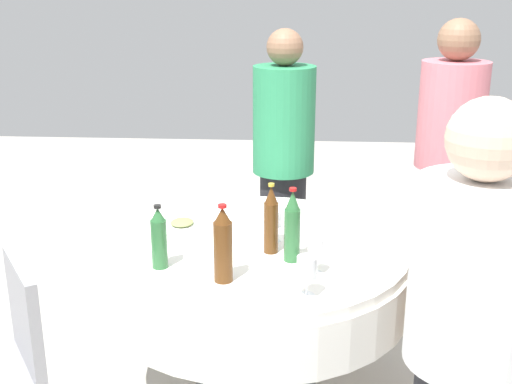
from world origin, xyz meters
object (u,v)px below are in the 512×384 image
object	(u,v)px
person_west	(464,359)
chair_front	(487,336)
bottle_brown_mid	(271,221)
person_mid	(446,172)
plate_north	(182,225)
wine_glass_east	(316,249)
wine_glass_right	(307,269)
dining_table	(256,276)
chair_east	(0,359)
plate_inner	(275,215)
person_south	(283,167)
bottle_green_right	(292,227)
wine_glass_left	(274,221)
bottle_brown_south	(223,246)
bottle_green_west	(159,239)

from	to	relation	value
person_west	chair_front	xyz separation A→B (m)	(-0.64, 0.27, -0.29)
bottle_brown_mid	person_mid	world-z (taller)	person_mid
plate_north	wine_glass_east	bearing A→B (deg)	52.90
wine_glass_right	person_west	distance (m)	0.66
dining_table	chair_east	size ratio (longest dim) A/B	1.53
plate_inner	person_south	world-z (taller)	person_south
bottle_green_right	person_west	distance (m)	0.94
bottle_brown_mid	wine_glass_right	xyz separation A→B (m)	(0.39, 0.15, -0.03)
wine_glass_east	chair_front	xyz separation A→B (m)	(0.04, 0.67, -0.33)
bottle_green_right	wine_glass_left	xyz separation A→B (m)	(-0.19, -0.08, -0.04)
plate_north	person_west	distance (m)	1.51
wine_glass_right	wine_glass_left	bearing A→B (deg)	-164.52
dining_table	wine_glass_east	size ratio (longest dim) A/B	9.36
chair_east	chair_front	distance (m)	1.82
wine_glass_right	bottle_brown_mid	bearing A→B (deg)	-159.46
bottle_brown_mid	bottle_brown_south	bearing A→B (deg)	-30.27
chair_front	person_west	bearing A→B (deg)	-3.15
person_mid	plate_north	bearing A→B (deg)	-104.30
person_west	chair_east	world-z (taller)	person_west
bottle_brown_mid	person_south	distance (m)	0.99
bottle_brown_mid	plate_north	world-z (taller)	bottle_brown_mid
plate_inner	chair_east	xyz separation A→B (m)	(0.96, -0.95, -0.23)
person_west	chair_east	xyz separation A→B (m)	(-0.36, -1.53, -0.29)
bottle_brown_mid	bottle_green_right	xyz separation A→B (m)	(0.08, 0.09, 0.00)
plate_north	wine_glass_left	bearing A→B (deg)	71.36
bottle_brown_mid	person_south	xyz separation A→B (m)	(-0.99, 0.03, -0.05)
wine_glass_left	plate_north	size ratio (longest dim) A/B	0.54
bottle_brown_mid	person_south	size ratio (longest dim) A/B	0.19
bottle_brown_mid	chair_east	distance (m)	1.14
bottle_brown_mid	bottle_green_west	distance (m)	0.47
dining_table	bottle_brown_south	size ratio (longest dim) A/B	4.37
bottle_green_west	chair_front	size ratio (longest dim) A/B	0.30
wine_glass_left	wine_glass_east	size ratio (longest dim) A/B	0.99
plate_north	plate_inner	bearing A→B (deg)	113.38
person_mid	person_west	distance (m)	1.73
bottle_brown_south	chair_east	world-z (taller)	bottle_brown_south
chair_front	wine_glass_left	bearing A→B (deg)	-93.26
wine_glass_right	chair_east	size ratio (longest dim) A/B	0.17
wine_glass_right	person_mid	size ratio (longest dim) A/B	0.09
wine_glass_right	plate_north	size ratio (longest dim) A/B	0.58
dining_table	bottle_brown_south	bearing A→B (deg)	-15.10
bottle_green_right	person_south	world-z (taller)	person_south
bottle_green_west	bottle_brown_south	bearing A→B (deg)	68.26
bottle_green_right	wine_glass_right	bearing A→B (deg)	10.48
bottle_brown_mid	chair_front	bearing A→B (deg)	74.06
wine_glass_left	person_west	size ratio (longest dim) A/B	0.09
plate_north	person_mid	world-z (taller)	person_mid
bottle_green_right	wine_glass_east	xyz separation A→B (m)	(0.12, 0.09, -0.04)
wine_glass_left	plate_inner	size ratio (longest dim) A/B	0.61
wine_glass_east	person_mid	world-z (taller)	person_mid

